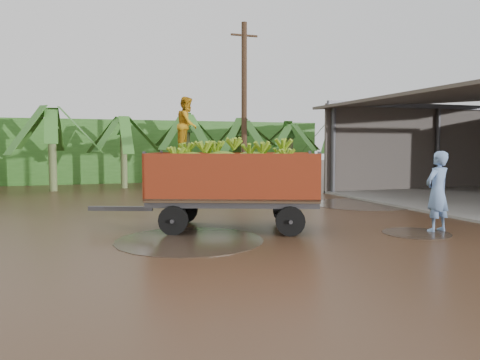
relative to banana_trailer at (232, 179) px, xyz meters
name	(u,v)px	position (x,y,z in m)	size (l,w,h in m)	color
ground	(271,218)	(1.65, 1.37, -1.28)	(100.00, 100.00, 0.00)	black
hedge_north	(140,151)	(-0.35, 17.37, 0.52)	(22.00, 3.00, 3.60)	#2D661E
banana_trailer	(232,179)	(0.00, 0.00, 0.00)	(5.84, 3.38, 3.41)	#B9361A
man_blue	(437,191)	(4.69, -1.97, -0.28)	(0.73, 0.48, 2.00)	#6E91C8
utility_pole	(244,108)	(3.10, 8.04, 2.49)	(1.20, 0.24, 7.42)	#47301E
banana_plants	(77,152)	(-3.81, 7.46, 0.62)	(24.21, 21.08, 4.36)	#2D661E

